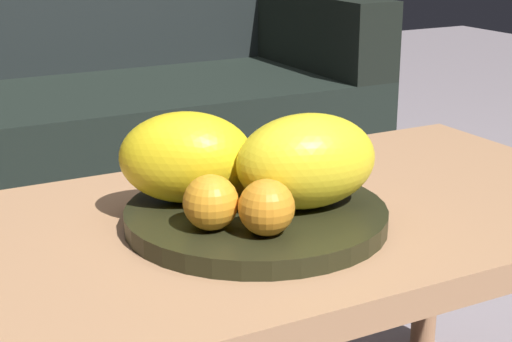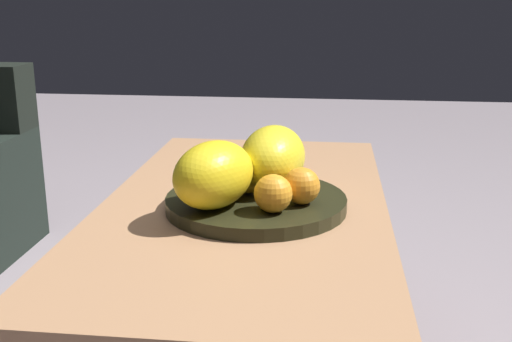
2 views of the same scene
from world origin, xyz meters
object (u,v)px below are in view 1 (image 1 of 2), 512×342
object	(u,v)px
fruit_bowl	(256,216)
orange_front	(266,207)
orange_left	(275,156)
orange_right	(211,202)
banana_bunch	(245,176)
coffee_table	(276,249)
couch	(58,120)
melon_large_front	(306,161)
melon_smaller_beside	(186,157)

from	to	relation	value
fruit_bowl	orange_front	world-z (taller)	orange_front
fruit_bowl	orange_left	xyz separation A→B (m)	(0.07, 0.08, 0.05)
orange_right	banana_bunch	bearing A→B (deg)	43.94
orange_front	orange_left	distance (m)	0.19
orange_front	banana_bunch	bearing A→B (deg)	72.71
coffee_table	fruit_bowl	world-z (taller)	fruit_bowl
orange_front	orange_left	bearing A→B (deg)	57.25
orange_front	coffee_table	bearing A→B (deg)	55.11
couch	coffee_table	bearing A→B (deg)	-91.05
couch	melon_large_front	world-z (taller)	couch
banana_bunch	couch	bearing A→B (deg)	87.18
orange_left	orange_right	size ratio (longest dim) A/B	1.17
orange_left	melon_large_front	bearing A→B (deg)	-96.99
melon_large_front	melon_smaller_beside	world-z (taller)	melon_large_front
melon_large_front	orange_front	xyz separation A→B (m)	(-0.09, -0.06, -0.03)
melon_large_front	orange_front	bearing A→B (deg)	-146.75
melon_smaller_beside	banana_bunch	xyz separation A→B (m)	(0.08, -0.02, -0.03)
couch	orange_left	bearing A→B (deg)	-89.88
fruit_bowl	melon_smaller_beside	world-z (taller)	melon_smaller_beside
orange_right	banana_bunch	xyz separation A→B (m)	(0.09, 0.09, -0.01)
fruit_bowl	banana_bunch	size ratio (longest dim) A/B	2.05
couch	melon_smaller_beside	xyz separation A→B (m)	(-0.14, -1.21, 0.23)
coffee_table	banana_bunch	bearing A→B (deg)	149.12
coffee_table	couch	xyz separation A→B (m)	(0.02, 1.25, -0.09)
melon_smaller_beside	orange_left	world-z (taller)	melon_smaller_beside
fruit_bowl	melon_smaller_beside	distance (m)	0.12
orange_right	banana_bunch	world-z (taller)	orange_right
fruit_bowl	orange_front	bearing A→B (deg)	-110.72
melon_large_front	orange_left	world-z (taller)	melon_large_front
orange_left	orange_right	xyz separation A→B (m)	(-0.16, -0.12, -0.01)
coffee_table	banana_bunch	xyz separation A→B (m)	(-0.04, 0.02, 0.11)
melon_large_front	orange_left	bearing A→B (deg)	83.01
melon_large_front	orange_right	size ratio (longest dim) A/B	2.77
coffee_table	orange_front	size ratio (longest dim) A/B	15.41
banana_bunch	fruit_bowl	bearing A→B (deg)	-101.01
coffee_table	orange_right	bearing A→B (deg)	-152.65
couch	melon_large_front	size ratio (longest dim) A/B	9.00
melon_large_front	banana_bunch	bearing A→B (deg)	123.18
couch	fruit_bowl	xyz separation A→B (m)	(-0.07, -1.27, 0.16)
melon_smaller_beside	banana_bunch	bearing A→B (deg)	-12.86
coffee_table	fruit_bowl	xyz separation A→B (m)	(-0.05, -0.03, 0.07)
coffee_table	melon_smaller_beside	bearing A→B (deg)	160.80
orange_left	banana_bunch	world-z (taller)	orange_left
coffee_table	orange_front	bearing A→B (deg)	-124.89
fruit_bowl	orange_front	size ratio (longest dim) A/B	5.04
melon_smaller_beside	banana_bunch	size ratio (longest dim) A/B	1.05
couch	melon_smaller_beside	size ratio (longest dim) A/B	9.62
couch	orange_front	world-z (taller)	couch
coffee_table	orange_left	world-z (taller)	orange_left
melon_smaller_beside	orange_left	size ratio (longest dim) A/B	2.21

